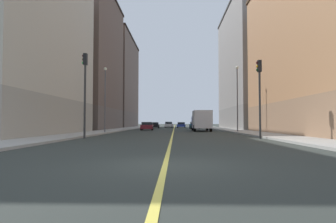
{
  "coord_description": "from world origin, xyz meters",
  "views": [
    {
      "loc": [
        0.31,
        -8.09,
        1.26
      ],
      "look_at": [
        -1.12,
        44.07,
        3.3
      ],
      "focal_mm": 29.59,
      "sensor_mm": 36.0,
      "label": 1
    }
  ],
  "objects": [
    {
      "name": "ground_plane",
      "position": [
        0.0,
        0.0,
        0.0
      ],
      "size": [
        400.0,
        400.0,
        0.0
      ],
      "primitive_type": "plane",
      "color": "#2E332E",
      "rests_on": "ground"
    },
    {
      "name": "sidewalk_left",
      "position": [
        8.87,
        49.0,
        0.07
      ],
      "size": [
        3.38,
        168.0,
        0.15
      ],
      "primitive_type": "cube",
      "color": "#9E9B93",
      "rests_on": "ground"
    },
    {
      "name": "sidewalk_right",
      "position": [
        -8.87,
        49.0,
        0.07
      ],
      "size": [
        3.38,
        168.0,
        0.15
      ],
      "primitive_type": "cube",
      "color": "#9E9B93",
      "rests_on": "ground"
    },
    {
      "name": "lane_center_stripe",
      "position": [
        0.0,
        49.0,
        0.01
      ],
      "size": [
        0.16,
        154.0,
        0.01
      ],
      "primitive_type": "cube",
      "color": "#E5D14C",
      "rests_on": "ground"
    },
    {
      "name": "building_left_mid",
      "position": [
        15.96,
        45.74,
        11.98
      ],
      "size": [
        11.11,
        23.96,
        23.95
      ],
      "color": "slate",
      "rests_on": "ground"
    },
    {
      "name": "building_right_corner",
      "position": [
        -15.96,
        18.31,
        9.14
      ],
      "size": [
        11.11,
        19.3,
        18.27
      ],
      "color": "#9D9688",
      "rests_on": "ground"
    },
    {
      "name": "building_right_midblock",
      "position": [
        -15.96,
        39.43,
        11.81
      ],
      "size": [
        11.11,
        18.49,
        23.6
      ],
      "color": "brown",
      "rests_on": "ground"
    },
    {
      "name": "building_right_distant",
      "position": [
        -15.96,
        61.33,
        11.33
      ],
      "size": [
        11.11,
        22.44,
        22.65
      ],
      "color": "brown",
      "rests_on": "ground"
    },
    {
      "name": "traffic_light_left_near",
      "position": [
        6.76,
        13.25,
        3.91
      ],
      "size": [
        0.4,
        0.32,
        6.04
      ],
      "color": "#2D2D2D",
      "rests_on": "ground"
    },
    {
      "name": "traffic_light_right_near",
      "position": [
        -6.79,
        13.25,
        4.26
      ],
      "size": [
        0.4,
        0.32,
        6.66
      ],
      "color": "#2D2D2D",
      "rests_on": "ground"
    },
    {
      "name": "street_lamp_left_near",
      "position": [
        7.78,
        25.42,
        4.89
      ],
      "size": [
        0.36,
        0.36,
        7.93
      ],
      "color": "#4C4C51",
      "rests_on": "ground"
    },
    {
      "name": "street_lamp_right_near",
      "position": [
        -7.78,
        23.32,
        4.64
      ],
      "size": [
        0.36,
        0.36,
        7.45
      ],
      "color": "#4C4C51",
      "rests_on": "ground"
    },
    {
      "name": "car_black",
      "position": [
        -4.12,
        51.19,
        0.63
      ],
      "size": [
        1.79,
        4.01,
        1.26
      ],
      "color": "black",
      "rests_on": "ground"
    },
    {
      "name": "car_white",
      "position": [
        -1.42,
        60.29,
        0.67
      ],
      "size": [
        1.99,
        4.49,
        1.38
      ],
      "color": "white",
      "rests_on": "ground"
    },
    {
      "name": "car_maroon",
      "position": [
        -4.26,
        36.18,
        0.64
      ],
      "size": [
        2.05,
        4.24,
        1.3
      ],
      "color": "maroon",
      "rests_on": "ground"
    },
    {
      "name": "car_red",
      "position": [
        -1.39,
        67.92,
        0.62
      ],
      "size": [
        1.88,
        4.54,
        1.29
      ],
      "color": "red",
      "rests_on": "ground"
    },
    {
      "name": "car_teal",
      "position": [
        4.0,
        45.68,
        0.67
      ],
      "size": [
        1.87,
        4.57,
        1.36
      ],
      "color": "#196670",
      "rests_on": "ground"
    },
    {
      "name": "car_blue",
      "position": [
        1.64,
        56.51,
        0.62
      ],
      "size": [
        2.03,
        4.45,
        1.28
      ],
      "color": "#23389E",
      "rests_on": "ground"
    },
    {
      "name": "box_truck",
      "position": [
        3.98,
        31.37,
        1.53
      ],
      "size": [
        2.49,
        7.06,
        2.86
      ],
      "color": "navy",
      "rests_on": "ground"
    }
  ]
}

